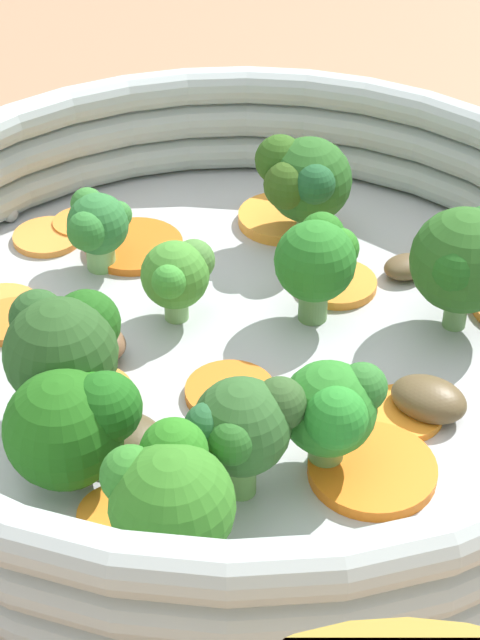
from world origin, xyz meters
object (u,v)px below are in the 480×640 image
carrot_slice_2 (94,394)px  carrot_slice_12 (118,517)px  carrot_slice_11 (230,392)px  carrot_slice_4 (134,246)px  mushroom_piece_0 (429,399)px  broccoli_floret_3 (333,410)px  broccoli_floret_9 (73,424)px  carrot_slice_5 (337,284)px  carrot_slice_9 (282,218)px  broccoli_floret_8 (169,497)px  mushroom_piece_1 (122,436)px  mushroom_piece_2 (89,341)px  broccoli_floret_5 (318,259)px  broccoli_floret_1 (303,179)px  skillet (240,360)px  carrot_slice_8 (82,224)px  carrot_slice_7 (444,259)px  carrot_slice_1 (48,237)px  mushroom_piece_3 (407,267)px  broccoli_floret_2 (63,346)px  carrot_slice_3 (1,309)px  broccoli_floret_0 (178,274)px  carrot_slice_10 (403,413)px  broccoli_floret_4 (97,225)px  broccoli_floret_6 (462,254)px  broccoli_floret_10 (242,427)px  carrot_slice_6 (13,322)px  carrot_slice_0 (372,470)px

carrot_slice_2 → carrot_slice_12: size_ratio=1.10×
carrot_slice_11 → carrot_slice_4: bearing=-76.4°
carrot_slice_11 → mushroom_piece_0: 0.08m
carrot_slice_2 → broccoli_floret_3: bearing=146.7°
broccoli_floret_3 → broccoli_floret_9: 0.09m
carrot_slice_5 → carrot_slice_9: carrot_slice_9 is taller
broccoli_floret_8 → mushroom_piece_0: (-0.11, -0.06, -0.02)m
carrot_slice_5 → broccoli_floret_3: 0.12m
mushroom_piece_1 → mushroom_piece_2: (0.01, -0.06, 0.00)m
broccoli_floret_5 → mushroom_piece_1: size_ratio=1.40×
broccoli_floret_1 → broccoli_floret_9: 0.18m
skillet → carrot_slice_2: size_ratio=10.24×
broccoli_floret_1 → carrot_slice_2: bearing=43.3°
broccoli_floret_5 → mushroom_piece_1: bearing=37.7°
carrot_slice_8 → broccoli_floret_8: (-0.02, 0.22, 0.03)m
carrot_slice_7 → carrot_slice_1: bearing=-15.9°
mushroom_piece_3 → carrot_slice_1: bearing=-20.2°
carrot_slice_2 → broccoli_floret_2: broccoli_floret_2 is taller
carrot_slice_3 → carrot_slice_9: bearing=-159.4°
carrot_slice_3 → broccoli_floret_8: bearing=110.3°
carrot_slice_11 → carrot_slice_12: same height
carrot_slice_5 → carrot_slice_7: bearing=-168.3°
carrot_slice_11 → broccoli_floret_0: bearing=-76.8°
carrot_slice_10 → mushroom_piece_2: size_ratio=0.97×
carrot_slice_9 → carrot_slice_12: size_ratio=1.54×
broccoli_floret_4 → mushroom_piece_2: (0.01, 0.07, -0.02)m
carrot_slice_5 → broccoli_floret_3: bearing=74.5°
broccoli_floret_3 → mushroom_piece_0: bearing=-152.8°
carrot_slice_3 → broccoli_floret_3: bearing=134.9°
broccoli_floret_0 → mushroom_piece_3: (-0.11, -0.01, -0.02)m
carrot_slice_1 → carrot_slice_8: bearing=-155.0°
carrot_slice_5 → broccoli_floret_5: (0.01, 0.02, 0.03)m
broccoli_floret_1 → broccoli_floret_3: (0.02, 0.16, -0.00)m
carrot_slice_4 → broccoli_floret_6: (-0.13, 0.08, 0.03)m
broccoli_floret_10 → skillet: bearing=-99.5°
carrot_slice_5 → carrot_slice_9: 0.06m
broccoli_floret_10 → broccoli_floret_1: bearing=-109.7°
broccoli_floret_4 → mushroom_piece_3: broccoli_floret_4 is taller
carrot_slice_1 → carrot_slice_5: 0.14m
carrot_slice_12 → carrot_slice_8: bearing=-89.5°
carrot_slice_9 → carrot_slice_10: (-0.02, 0.15, -0.00)m
carrot_slice_6 → broccoli_floret_4: broccoli_floret_4 is taller
carrot_slice_11 → broccoli_floret_2: 0.07m
skillet → carrot_slice_10: bearing=136.1°
carrot_slice_6 → broccoli_floret_9: (-0.02, 0.10, 0.02)m
carrot_slice_12 → broccoli_floret_6: (-0.15, -0.09, 0.03)m
carrot_slice_4 → broccoli_floret_6: 0.16m
carrot_slice_11 → broccoli_floret_5: (-0.05, -0.05, 0.03)m
carrot_slice_8 → broccoli_floret_4: bearing=100.4°
carrot_slice_0 → broccoli_floret_8: (0.08, 0.03, 0.03)m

